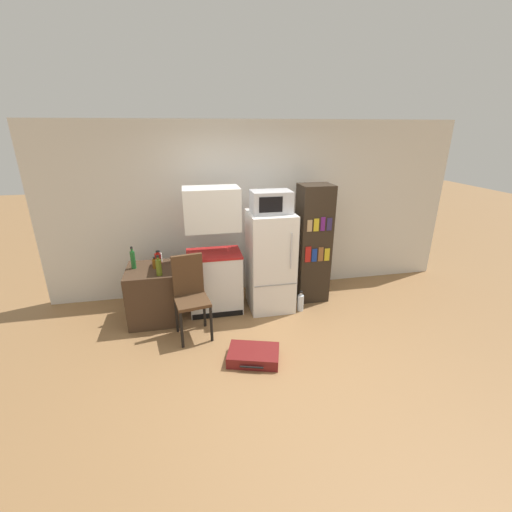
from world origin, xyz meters
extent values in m
plane|color=olive|center=(0.00, 0.00, 0.00)|extent=(24.00, 24.00, 0.00)
cube|color=silver|center=(0.20, 2.00, 1.31)|extent=(6.40, 0.10, 2.62)
cube|color=#422D1E|center=(-1.42, 1.25, 0.37)|extent=(0.65, 0.69, 0.74)
cube|color=silver|center=(-0.57, 1.34, 0.42)|extent=(0.74, 0.52, 0.85)
cube|color=#B21E1E|center=(-0.57, 1.34, 0.86)|extent=(0.75, 0.53, 0.03)
cube|color=silver|center=(-0.57, 1.34, 1.50)|extent=(0.74, 0.44, 0.57)
cube|color=black|center=(-0.57, 1.07, 0.04)|extent=(0.71, 0.01, 0.08)
cube|color=white|center=(0.23, 1.28, 0.71)|extent=(0.62, 0.65, 1.42)
cube|color=gray|center=(0.23, 0.95, 0.48)|extent=(0.60, 0.01, 0.01)
cylinder|color=silver|center=(0.43, 0.94, 0.97)|extent=(0.02, 0.02, 0.50)
cube|color=#B7B7BC|center=(0.23, 1.28, 1.57)|extent=(0.54, 0.36, 0.30)
cube|color=black|center=(0.18, 1.09, 1.57)|extent=(0.31, 0.01, 0.20)
cube|color=#2D2319|center=(0.91, 1.40, 0.88)|extent=(0.46, 0.40, 1.76)
cube|color=red|center=(0.77, 1.20, 0.80)|extent=(0.08, 0.01, 0.23)
cube|color=#193899|center=(0.86, 1.20, 0.78)|extent=(0.07, 0.01, 0.19)
cube|color=brown|center=(0.96, 1.20, 0.79)|extent=(0.07, 0.01, 0.21)
cube|color=gold|center=(1.06, 1.20, 0.78)|extent=(0.08, 0.01, 0.19)
cube|color=tan|center=(0.77, 1.20, 1.23)|extent=(0.07, 0.01, 0.17)
cube|color=gold|center=(0.86, 1.20, 1.23)|extent=(0.07, 0.01, 0.18)
cube|color=#661E75|center=(0.96, 1.20, 1.24)|extent=(0.06, 0.01, 0.20)
cube|color=#332856|center=(1.06, 1.20, 1.23)|extent=(0.07, 0.01, 0.18)
cylinder|color=#AD1914|center=(-1.33, 1.41, 0.82)|extent=(0.09, 0.09, 0.15)
cylinder|color=#AD1914|center=(-1.33, 1.41, 0.91)|extent=(0.04, 0.04, 0.03)
cylinder|color=black|center=(-1.33, 1.41, 0.93)|extent=(0.04, 0.04, 0.02)
cylinder|color=#1E6028|center=(-1.64, 1.31, 0.86)|extent=(0.06, 0.06, 0.24)
cylinder|color=#1E6028|center=(-1.64, 1.31, 1.00)|extent=(0.03, 0.03, 0.04)
cylinder|color=black|center=(-1.64, 1.31, 1.04)|extent=(0.03, 0.03, 0.02)
cylinder|color=#566619|center=(-1.29, 1.01, 0.85)|extent=(0.07, 0.07, 0.21)
cylinder|color=#566619|center=(-1.29, 1.01, 0.97)|extent=(0.03, 0.03, 0.04)
cylinder|color=black|center=(-1.29, 1.01, 1.00)|extent=(0.04, 0.04, 0.02)
cylinder|color=brown|center=(-1.36, 1.26, 0.80)|extent=(0.06, 0.06, 0.12)
cylinder|color=brown|center=(-1.36, 1.26, 0.88)|extent=(0.03, 0.03, 0.02)
cylinder|color=black|center=(-1.36, 1.26, 0.89)|extent=(0.03, 0.03, 0.01)
cylinder|color=white|center=(-1.31, 1.50, 0.80)|extent=(0.07, 0.07, 0.12)
cylinder|color=white|center=(-1.31, 1.50, 0.87)|extent=(0.03, 0.03, 0.02)
cylinder|color=black|center=(-1.31, 1.50, 0.89)|extent=(0.04, 0.04, 0.01)
cylinder|color=black|center=(-1.05, 0.47, 0.24)|extent=(0.04, 0.04, 0.48)
cylinder|color=black|center=(-0.69, 0.53, 0.24)|extent=(0.04, 0.04, 0.48)
cylinder|color=black|center=(-1.12, 0.83, 0.24)|extent=(0.04, 0.04, 0.48)
cylinder|color=black|center=(-0.76, 0.89, 0.24)|extent=(0.04, 0.04, 0.48)
cube|color=#4C331E|center=(-0.91, 0.68, 0.50)|extent=(0.46, 0.46, 0.04)
cube|color=#4C331E|center=(-0.94, 0.86, 0.79)|extent=(0.38, 0.12, 0.53)
cube|color=maroon|center=(-0.26, 0.05, 0.07)|extent=(0.66, 0.53, 0.13)
cylinder|color=black|center=(-0.32, -0.15, 0.07)|extent=(0.25, 0.09, 0.02)
cylinder|color=silver|center=(0.63, 1.04, 0.12)|extent=(0.09, 0.09, 0.24)
cylinder|color=silver|center=(0.63, 1.04, 0.26)|extent=(0.04, 0.04, 0.04)
cylinder|color=black|center=(0.63, 1.04, 0.30)|extent=(0.05, 0.05, 0.02)
camera|label=1|loc=(-0.89, -3.15, 2.51)|focal=24.00mm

